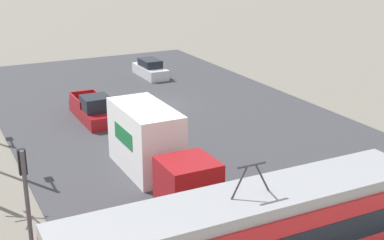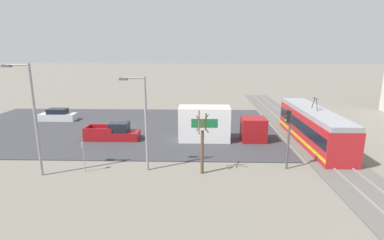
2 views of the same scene
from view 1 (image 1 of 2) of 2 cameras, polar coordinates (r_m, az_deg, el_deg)
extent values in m
plane|color=slate|center=(39.66, -4.15, 1.43)|extent=(320.00, 320.00, 0.00)
cube|color=#38383D|center=(39.65, -4.15, 1.49)|extent=(21.69, 37.38, 0.08)
cube|color=gray|center=(23.50, 16.21, -11.53)|extent=(51.13, 0.10, 0.14)
cube|color=black|center=(19.18, 6.08, -12.06)|extent=(13.44, 2.78, 0.98)
cube|color=gray|center=(18.54, 6.22, -8.51)|extent=(13.86, 2.53, 0.42)
cylinder|color=#2D2D33|center=(18.44, 7.49, -6.10)|extent=(0.66, 0.07, 1.15)
cylinder|color=#2D2D33|center=(17.99, 5.10, -6.67)|extent=(0.66, 0.07, 1.15)
cube|color=#2D2D33|center=(17.99, 6.37, -4.79)|extent=(1.10, 0.08, 0.06)
cube|color=maroon|center=(24.10, -0.43, -6.95)|extent=(2.42, 2.42, 2.36)
cube|color=white|center=(28.09, -4.97, -1.99)|extent=(2.42, 5.14, 3.47)
cube|color=#196B38|center=(27.57, -7.34, -1.71)|extent=(0.02, 2.57, 0.87)
cube|color=maroon|center=(37.00, -10.50, 0.73)|extent=(1.90, 5.49, 0.87)
cube|color=black|center=(36.03, -10.23, 1.77)|extent=(1.75, 1.87, 0.94)
cube|color=maroon|center=(37.65, -12.34, 2.02)|extent=(0.11, 2.74, 0.51)
cube|color=maroon|center=(38.09, -9.80, 2.37)|extent=(0.11, 2.74, 0.51)
cube|color=maroon|center=(39.24, -11.68, 2.73)|extent=(1.75, 0.22, 0.51)
cube|color=red|center=(39.26, -12.71, 2.02)|extent=(0.14, 0.04, 0.18)
cube|color=silver|center=(48.32, -4.47, 5.19)|extent=(1.73, 4.59, 0.90)
cube|color=black|center=(48.15, -4.49, 6.09)|extent=(1.49, 2.39, 0.66)
cylinder|color=#47474C|center=(20.46, -17.06, -9.31)|extent=(0.16, 0.16, 4.71)
cube|color=black|center=(19.85, -17.66, -4.27)|extent=(0.28, 0.22, 0.95)
sphere|color=#390606|center=(19.84, -17.81, -3.30)|extent=(0.18, 0.18, 0.18)
sphere|color=#3C2C06|center=(19.96, -17.72, -4.15)|extent=(0.18, 0.18, 0.18)
sphere|color=green|center=(20.08, -17.63, -4.99)|extent=(0.18, 0.18, 0.18)
camera|label=2|loc=(31.85, -65.22, 3.48)|focal=28.00mm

